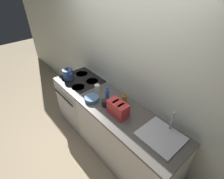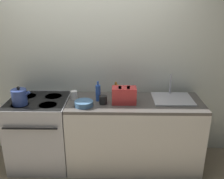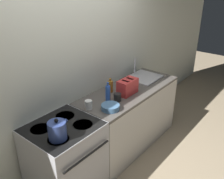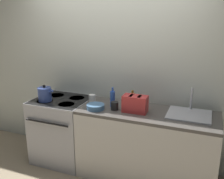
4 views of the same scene
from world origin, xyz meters
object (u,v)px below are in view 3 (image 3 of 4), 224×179
Objects in this scene: bottle_amber at (110,86)px; bottle_blue at (108,93)px; cup_white at (89,105)px; bowl at (110,107)px; toaster at (128,87)px; cup_black at (117,97)px; kettle at (57,130)px; stove at (65,159)px.

bottle_amber is 0.26m from bottle_blue.
cup_white reaches higher than bowl.
toaster is 1.17× the size of bottle_blue.
toaster is 0.25m from cup_black.
bowl is (-0.22, -0.07, -0.02)m from cup_black.
cup_white is at bearing 16.23° from kettle.
kettle is 2.11× the size of cup_white.
stove is at bearing 176.10° from toaster.
cup_white is (0.61, 0.18, -0.04)m from kettle.
stove is 8.93× the size of cup_black.
cup_black reaches higher than stove.
bottle_blue is (0.75, 0.00, 0.54)m from stove.
bottle_blue reaches higher than bottle_amber.
bowl is (0.15, -0.21, -0.02)m from cup_white.
kettle reaches higher than cup_black.
bottle_blue is (-0.31, 0.07, 0.00)m from toaster.
bottle_blue is at bearing 123.58° from cup_black.
cup_black is (-0.25, -0.02, -0.05)m from toaster.
toaster is at bearing 2.83° from kettle.
kettle is 0.63m from cup_white.
kettle is 0.78× the size of toaster.
bottle_blue is 2.32× the size of cup_white.
bottle_amber reaches higher than cup_white.
cup_white is 0.40m from cup_black.
toaster is at bearing -13.33° from bottle_blue.
bottle_amber is at bearing 8.24° from stove.
cup_black is at bearing -6.79° from stove.
toaster is 2.71× the size of cup_white.
bottle_blue reaches higher than kettle.
bottle_blue is 0.24m from bowl.
stove is 8.45× the size of cup_white.
cup_black is at bearing 2.10° from kettle.
cup_black is (-0.15, -0.24, -0.03)m from bottle_amber.
bottle_amber is 1.82× the size of cup_white.
kettle is 1.16× the size of bottle_amber.
cup_white is at bearing -169.49° from bottle_amber.
kettle is at bearing -163.77° from cup_white.
cup_white is 0.49× the size of bowl.
stove is 1.19m from toaster.
kettle is at bearing -166.37° from bottle_amber.
cup_white is at bearing 125.13° from bowl.
toaster reaches higher than bottle_amber.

